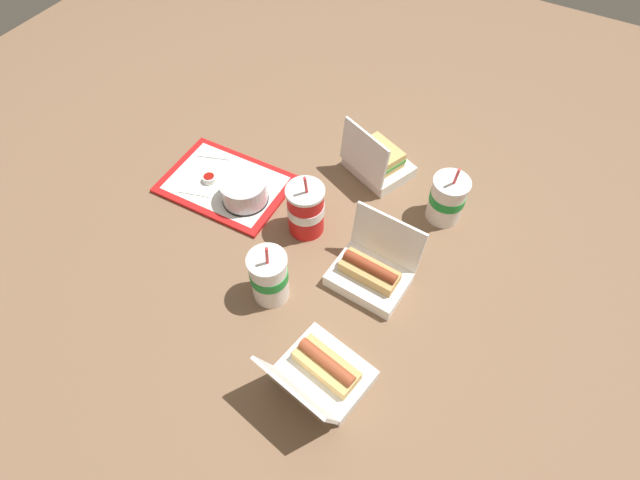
{
  "coord_description": "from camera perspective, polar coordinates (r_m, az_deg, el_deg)",
  "views": [
    {
      "loc": [
        0.43,
        -0.72,
        1.12
      ],
      "look_at": [
        0.03,
        -0.03,
        0.05
      ],
      "focal_mm": 28.0,
      "sensor_mm": 36.0,
      "label": 1
    }
  ],
  "objects": [
    {
      "name": "napkin_stack",
      "position": [
        1.56,
        -13.63,
        6.43
      ],
      "size": [
        0.12,
        0.12,
        0.0
      ],
      "primitive_type": "cube",
      "rotation": [
        0.0,
        0.0,
        0.29
      ],
      "color": "white",
      "rests_on": "food_tray"
    },
    {
      "name": "food_tray",
      "position": [
        1.55,
        -10.71,
        6.29
      ],
      "size": [
        0.38,
        0.27,
        0.01
      ],
      "color": "red",
      "rests_on": "ground_plane"
    },
    {
      "name": "clamshell_hotdog_center",
      "position": [
        1.29,
        5.85,
        -3.66
      ],
      "size": [
        0.2,
        0.18,
        0.18
      ],
      "color": "white",
      "rests_on": "ground_plane"
    },
    {
      "name": "soda_cup_left",
      "position": [
        1.24,
        -5.84,
        -4.17
      ],
      "size": [
        0.1,
        0.1,
        0.22
      ],
      "color": "white",
      "rests_on": "ground_plane"
    },
    {
      "name": "ketchup_cup",
      "position": [
        1.54,
        -12.53,
        6.85
      ],
      "size": [
        0.04,
        0.04,
        0.02
      ],
      "color": "white",
      "rests_on": "food_tray"
    },
    {
      "name": "plastic_fork",
      "position": [
        1.62,
        -12.05,
        9.29
      ],
      "size": [
        0.11,
        0.05,
        0.0
      ],
      "primitive_type": "cube",
      "rotation": [
        0.0,
        0.0,
        0.35
      ],
      "color": "white",
      "rests_on": "food_tray"
    },
    {
      "name": "clamshell_hotdog_right",
      "position": [
        1.16,
        0.33,
        -14.91
      ],
      "size": [
        0.23,
        0.23,
        0.18
      ],
      "color": "white",
      "rests_on": "ground_plane"
    },
    {
      "name": "ground_plane",
      "position": [
        1.4,
        -0.6,
        0.17
      ],
      "size": [
        3.2,
        3.2,
        0.0
      ],
      "primitive_type": "plane",
      "color": "brown"
    },
    {
      "name": "clamshell_sandwich_front",
      "position": [
        1.54,
        6.6,
        8.94
      ],
      "size": [
        0.23,
        0.21,
        0.19
      ],
      "color": "white",
      "rests_on": "ground_plane"
    },
    {
      "name": "soda_cup_corner",
      "position": [
        1.43,
        14.33,
        4.6
      ],
      "size": [
        0.1,
        0.1,
        0.2
      ],
      "color": "white",
      "rests_on": "ground_plane"
    },
    {
      "name": "cake_container",
      "position": [
        1.46,
        -8.65,
        5.53
      ],
      "size": [
        0.14,
        0.14,
        0.07
      ],
      "color": "black",
      "rests_on": "food_tray"
    },
    {
      "name": "soda_cup_right",
      "position": [
        1.36,
        -1.64,
        3.52
      ],
      "size": [
        0.11,
        0.11,
        0.22
      ],
      "color": "red",
      "rests_on": "ground_plane"
    }
  ]
}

